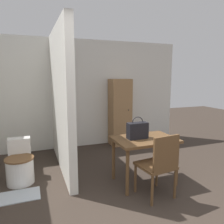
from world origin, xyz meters
TOP-DOWN VIEW (x-y plane):
  - wall_back at (0.00, 3.55)m, footprint 5.05×0.12m
  - partition_wall at (-0.58, 2.41)m, footprint 0.12×2.15m
  - dining_table at (0.54, 1.34)m, footprint 0.95×0.66m
  - wooden_chair at (0.50, 0.87)m, footprint 0.50×0.50m
  - toilet at (-1.30, 2.05)m, footprint 0.44×0.58m
  - handbag at (0.42, 1.37)m, footprint 0.32×0.14m
  - wooden_cabinet at (0.93, 3.27)m, footprint 0.48×0.42m
  - bath_mat at (-1.30, 1.58)m, footprint 0.54×0.37m

SIDE VIEW (x-z plane):
  - bath_mat at x=-1.30m, z-range 0.00..0.01m
  - toilet at x=-1.30m, z-range -0.06..0.60m
  - wooden_chair at x=0.50m, z-range 0.04..0.96m
  - dining_table at x=0.54m, z-range 0.26..0.98m
  - wooden_cabinet at x=0.93m, z-range 0.00..1.60m
  - handbag at x=0.42m, z-range 0.68..1.02m
  - wall_back at x=0.00m, z-range 0.00..2.50m
  - partition_wall at x=-0.58m, z-range 0.00..2.50m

